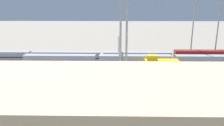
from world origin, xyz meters
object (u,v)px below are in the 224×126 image
at_px(train_on_track_0, 96,57).
at_px(light_mast_1, 127,19).
at_px(light_mast_2, 195,2).
at_px(train_on_track_2, 160,65).
at_px(train_on_track_3, 126,70).
at_px(light_mast_3, 121,3).
at_px(train_on_track_1, 135,61).
at_px(signal_gantry, 119,49).
at_px(light_mast_0, 220,7).
at_px(train_on_track_4, 97,75).

height_order(train_on_track_0, light_mast_1, light_mast_1).
distance_m(light_mast_1, light_mast_2, 40.89).
distance_m(train_on_track_2, train_on_track_3, 11.61).
distance_m(train_on_track_3, light_mast_3, 22.54).
distance_m(train_on_track_1, train_on_track_3, 10.55).
height_order(train_on_track_1, light_mast_1, light_mast_1).
bearing_deg(signal_gantry, train_on_track_2, -168.51).
bearing_deg(train_on_track_2, signal_gantry, 11.49).
height_order(light_mast_1, light_mast_2, light_mast_2).
bearing_deg(light_mast_0, light_mast_3, 42.83).
bearing_deg(light_mast_1, light_mast_2, -126.77).
xyz_separation_m(train_on_track_4, light_mast_0, (-39.71, -23.00, 16.58)).
height_order(train_on_track_0, light_mast_2, light_mast_2).
distance_m(train_on_track_4, light_mast_1, 18.67).
bearing_deg(train_on_track_1, train_on_track_2, 144.96).
xyz_separation_m(train_on_track_2, signal_gantry, (12.30, 2.50, 5.40)).
relative_size(train_on_track_4, light_mast_0, 4.70).
height_order(train_on_track_4, light_mast_2, light_mast_2).
bearing_deg(train_on_track_3, light_mast_2, -141.58).
relative_size(train_on_track_2, light_mast_2, 0.30).
distance_m(train_on_track_3, light_mast_1, 20.33).
distance_m(train_on_track_2, light_mast_3, 28.46).
distance_m(train_on_track_4, light_mast_2, 43.54).
xyz_separation_m(train_on_track_1, light_mast_0, (-28.63, -8.00, 16.64)).
height_order(light_mast_0, light_mast_2, light_mast_2).
relative_size(train_on_track_2, light_mast_3, 0.31).
bearing_deg(signal_gantry, train_on_track_0, -57.28).
relative_size(train_on_track_0, light_mast_3, 2.82).
distance_m(train_on_track_1, light_mast_0, 34.07).
bearing_deg(signal_gantry, light_mast_0, -155.36).
bearing_deg(light_mast_1, light_mast_3, -17.82).
relative_size(light_mast_1, light_mast_2, 0.81).
bearing_deg(train_on_track_1, light_mast_2, -156.57).
height_order(train_on_track_3, signal_gantry, signal_gantry).
height_order(light_mast_2, signal_gantry, light_mast_2).
height_order(train_on_track_1, light_mast_0, light_mast_0).
bearing_deg(train_on_track_4, light_mast_3, 124.91).
height_order(train_on_track_4, light_mast_0, light_mast_0).
distance_m(train_on_track_1, train_on_track_2, 8.71).
xyz_separation_m(light_mast_0, signal_gantry, (33.80, 15.50, -11.08)).
bearing_deg(train_on_track_2, light_mast_1, 59.41).
distance_m(train_on_track_1, train_on_track_0, 14.12).
distance_m(train_on_track_0, train_on_track_2, 22.66).
xyz_separation_m(train_on_track_4, signal_gantry, (-5.91, -7.50, 5.50)).
height_order(train_on_track_2, light_mast_2, light_mast_2).
distance_m(train_on_track_0, light_mast_0, 45.09).
bearing_deg(light_mast_2, train_on_track_3, 38.42).
relative_size(train_on_track_0, train_on_track_3, 0.76).
bearing_deg(train_on_track_3, train_on_track_0, -56.69).
bearing_deg(light_mast_1, train_on_track_2, -120.59).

